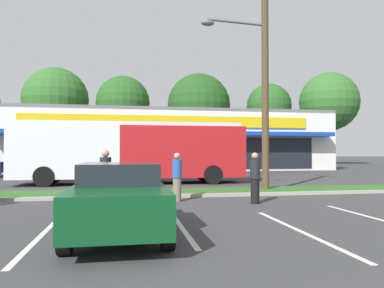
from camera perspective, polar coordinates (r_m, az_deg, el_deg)
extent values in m
cube|color=#2D5B23|center=(14.98, -2.60, -7.51)|extent=(56.00, 2.20, 0.12)
cube|color=#99968C|center=(13.78, -1.93, -8.06)|extent=(56.00, 0.24, 0.12)
cube|color=silver|center=(8.39, -22.21, -12.81)|extent=(0.12, 4.80, 0.01)
cube|color=silver|center=(8.84, -2.03, -12.30)|extent=(0.12, 4.80, 0.01)
cube|color=silver|center=(8.39, 16.51, -12.86)|extent=(0.12, 4.80, 0.01)
cube|color=silver|center=(10.45, 27.33, -10.44)|extent=(0.12, 4.80, 0.01)
cube|color=silver|center=(36.19, -4.33, 0.25)|extent=(30.68, 10.26, 5.25)
cube|color=black|center=(31.04, -3.37, -1.45)|extent=(25.77, 0.08, 2.73)
cube|color=#14389E|center=(30.42, -3.22, 1.71)|extent=(28.84, 1.40, 0.35)
cube|color=gold|center=(31.10, -3.35, 3.58)|extent=(24.55, 0.16, 0.94)
cube|color=slate|center=(36.37, -4.32, 4.62)|extent=(30.68, 10.26, 0.30)
cylinder|color=#473323|center=(48.29, -20.49, -0.10)|extent=(0.44, 0.44, 5.15)
sphere|color=#2D6026|center=(48.71, -20.45, 6.46)|extent=(7.98, 7.98, 7.98)
cylinder|color=#473323|center=(45.70, -10.73, -0.02)|extent=(0.44, 0.44, 5.27)
sphere|color=#23511E|center=(46.08, -10.70, 6.33)|extent=(6.57, 6.57, 6.57)
cylinder|color=#473323|center=(45.98, 1.06, -0.45)|extent=(0.44, 0.44, 4.63)
sphere|color=#1E4719|center=(46.35, 1.06, 6.09)|extent=(7.89, 7.89, 7.89)
cylinder|color=#473323|center=(47.47, 11.92, 0.02)|extent=(0.44, 0.44, 5.41)
sphere|color=#23511E|center=(47.81, 11.90, 5.81)|extent=(5.64, 5.64, 5.64)
cylinder|color=#473323|center=(51.20, 20.59, -0.01)|extent=(0.44, 0.44, 5.41)
sphere|color=#2D6026|center=(51.61, 20.55, 6.18)|extent=(7.64, 7.64, 7.64)
cylinder|color=#4C3826|center=(16.26, 11.31, 10.37)|extent=(0.30, 0.30, 9.92)
cylinder|color=#59595B|center=(16.31, 7.00, 18.28)|extent=(2.60, 0.36, 0.10)
ellipsoid|color=#59595B|center=(15.83, 2.43, 18.31)|extent=(0.56, 0.32, 0.24)
cube|color=#AD191E|center=(20.07, -1.68, -1.22)|extent=(6.59, 2.57, 2.70)
cube|color=silver|center=(20.10, -18.82, -1.16)|extent=(5.40, 2.57, 2.70)
cube|color=silver|center=(19.91, -9.38, 2.97)|extent=(11.50, 2.34, 0.20)
cube|color=black|center=(21.17, -9.42, 0.11)|extent=(11.01, 0.10, 1.19)
cube|color=black|center=(20.70, -26.28, -0.20)|extent=(0.07, 2.17, 1.51)
cylinder|color=black|center=(19.15, -22.05, -4.73)|extent=(1.00, 0.30, 1.00)
cylinder|color=black|center=(21.45, -20.73, -4.35)|extent=(1.00, 0.30, 1.00)
cylinder|color=black|center=(18.76, -6.62, -4.88)|extent=(1.00, 0.30, 1.00)
cylinder|color=black|center=(21.10, -6.99, -4.47)|extent=(1.00, 0.30, 1.00)
cylinder|color=black|center=(19.23, 3.26, -4.80)|extent=(1.00, 0.30, 1.00)
cylinder|color=black|center=(21.52, 1.83, -4.42)|extent=(1.00, 0.30, 1.00)
cube|color=maroon|center=(25.91, -10.60, -3.52)|extent=(4.11, 1.74, 0.67)
cube|color=black|center=(25.89, -10.14, -2.18)|extent=(1.85, 1.53, 0.55)
cylinder|color=black|center=(25.14, -13.53, -4.33)|extent=(0.64, 0.22, 0.64)
cylinder|color=black|center=(26.80, -13.32, -4.14)|extent=(0.64, 0.22, 0.64)
cylinder|color=black|center=(25.12, -7.70, -4.36)|extent=(0.64, 0.22, 0.64)
cylinder|color=black|center=(26.78, -7.85, -4.16)|extent=(0.64, 0.22, 0.64)
cube|color=#0C3F1E|center=(7.71, -11.26, -8.81)|extent=(1.78, 4.20, 0.72)
cube|color=black|center=(7.87, -11.21, -4.47)|extent=(1.57, 1.89, 0.42)
cylinder|color=black|center=(6.53, -3.83, -13.45)|extent=(0.22, 0.64, 0.64)
cylinder|color=black|center=(6.56, -19.12, -13.32)|extent=(0.22, 0.64, 0.64)
cylinder|color=black|center=(9.08, -5.66, -9.98)|extent=(0.22, 0.64, 0.64)
cylinder|color=black|center=(9.11, -16.52, -9.91)|extent=(0.22, 0.64, 0.64)
cylinder|color=black|center=(12.29, 9.79, -7.26)|extent=(0.29, 0.29, 0.81)
cylinder|color=black|center=(12.23, 9.78, -3.88)|extent=(0.34, 0.34, 0.64)
sphere|color=tan|center=(12.22, 9.77, -1.85)|extent=(0.22, 0.22, 0.22)
cylinder|color=#726651|center=(12.65, -2.34, -7.12)|extent=(0.29, 0.29, 0.81)
cylinder|color=#264C99|center=(12.59, -2.33, -3.84)|extent=(0.34, 0.34, 0.64)
sphere|color=tan|center=(12.58, -2.33, -1.88)|extent=(0.22, 0.22, 0.22)
cylinder|color=#1E2338|center=(11.89, -13.34, -7.34)|extent=(0.30, 0.30, 0.86)
cylinder|color=black|center=(11.83, -13.32, -3.65)|extent=(0.36, 0.36, 0.68)
sphere|color=tan|center=(11.82, -13.31, -1.44)|extent=(0.24, 0.24, 0.24)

